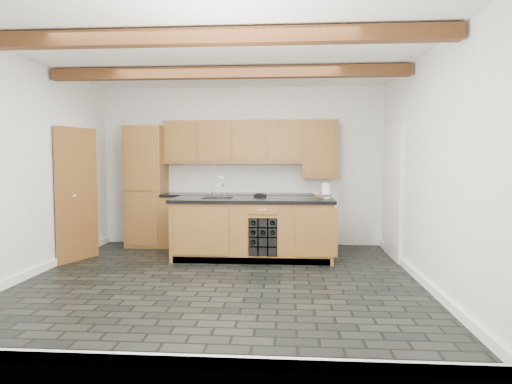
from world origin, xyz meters
TOP-DOWN VIEW (x-y plane):
  - ground at (0.00, 0.00)m, footprint 5.00×5.00m
  - room_shell at (-0.09, 0.53)m, footprint 5.01×5.00m
  - back_cabinetry at (-0.38, 2.24)m, footprint 3.65×0.62m
  - island at (0.31, 1.28)m, footprint 2.48×0.96m
  - faucet at (-0.25, 1.33)m, footprint 0.45×0.40m
  - kitchen_scale at (0.39, 1.55)m, footprint 0.20×0.15m
  - fruit_bowl at (1.38, 1.41)m, footprint 0.37×0.37m
  - fruit_cluster at (1.38, 1.41)m, footprint 0.16×0.17m
  - paper_towel at (1.42, 1.36)m, footprint 0.13×0.13m
  - mug at (-0.53, 2.23)m, footprint 0.10×0.10m

SIDE VIEW (x-z plane):
  - ground at x=0.00m, z-range 0.00..0.00m
  - island at x=0.31m, z-range 0.00..0.93m
  - kitchen_scale at x=0.39m, z-range 0.93..0.98m
  - faucet at x=-0.25m, z-range 0.79..1.14m
  - fruit_bowl at x=1.38m, z-range 0.93..1.00m
  - mug at x=-0.53m, z-range 0.93..1.01m
  - back_cabinetry at x=-0.38m, z-range -0.12..2.08m
  - fruit_cluster at x=1.38m, z-range 0.97..1.04m
  - paper_towel at x=1.42m, z-range 0.93..1.16m
  - room_shell at x=-0.09m, z-range -0.97..4.03m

